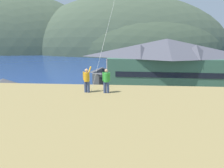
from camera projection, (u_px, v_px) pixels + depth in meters
The scene contains 19 objects.
ground_plane at pixel (104, 137), 21.65m from camera, with size 600.00×600.00×0.00m, color #66604C.
parking_lot_pad at pixel (108, 118), 26.47m from camera, with size 40.00×20.00×0.10m, color gray.
bay_water at pixel (120, 63), 79.65m from camera, with size 360.00×84.00×0.03m, color navy.
far_hill_west_ridge at pixel (15, 52), 139.06m from camera, with size 128.01×58.68×80.40m, color #42513D.
far_hill_east_peak at pixel (124, 52), 135.33m from camera, with size 142.35×74.45×76.61m, color #42513D.
far_hill_center_saddle at pixel (136, 53), 131.30m from camera, with size 112.76×74.58×56.98m, color #3D4C38.
harbor_lodge at pixel (166, 62), 40.87m from camera, with size 26.47×10.35×10.67m.
storage_shed_near_lot at pixel (5, 95), 28.43m from camera, with size 6.76×5.39×5.12m.
storage_shed_waterside at pixel (102, 75), 45.36m from camera, with size 4.67×4.14×4.03m.
wharf_dock at pixel (122, 75), 54.11m from camera, with size 3.20×12.48×0.70m.
moored_boat_wharfside at pixel (111, 72), 56.69m from camera, with size 2.00×6.19×2.16m.
parked_car_mid_row_near at pixel (200, 131), 20.86m from camera, with size 4.26×2.18×1.82m.
parked_car_mid_row_far at pixel (205, 108), 27.60m from camera, with size 4.33×2.31×1.82m.
parked_car_lone_by_shed at pixel (66, 124), 22.32m from camera, with size 4.32×2.30×1.82m.
parked_car_front_row_end at pixel (81, 107), 27.63m from camera, with size 4.32×2.30×1.82m.
parked_car_back_row_left at pixel (137, 131), 20.86m from camera, with size 4.22×2.09×1.82m.
parking_light_pole at pixel (107, 79), 30.81m from camera, with size 0.24×0.78×7.52m.
person_kite_flyer at pixel (87, 80), 13.57m from camera, with size 0.57×0.63×1.86m.
person_companion at pixel (106, 80), 13.43m from camera, with size 0.55×0.40×1.74m.
Camera 1 is at (2.33, -19.38, 11.17)m, focal length 30.37 mm.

